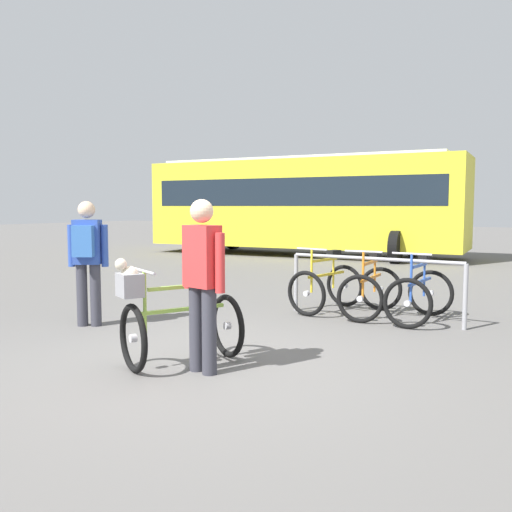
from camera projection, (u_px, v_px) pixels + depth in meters
ground_plane at (205, 366)px, 5.43m from camera, size 80.00×80.00×0.00m
bike_rack_rail at (374, 274)px, 7.64m from camera, size 2.51×0.11×0.88m
racked_bike_yellow at (326, 287)px, 8.25m from camera, size 0.83×1.20×0.97m
racked_bike_orange at (371, 291)px, 7.87m from camera, size 0.73×1.14×0.97m
racked_bike_blue at (420, 295)px, 7.49m from camera, size 0.70×1.14×0.98m
featured_bicycle at (171, 318)px, 5.40m from camera, size 1.07×1.26×1.09m
person_with_featured_bike at (202, 278)px, 5.16m from camera, size 0.52×0.26×1.64m
pedestrian_with_backpack at (87, 255)px, 7.17m from camera, size 0.47×0.44×1.64m
bus_distant at (303, 201)px, 17.59m from camera, size 10.18×3.99×3.08m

